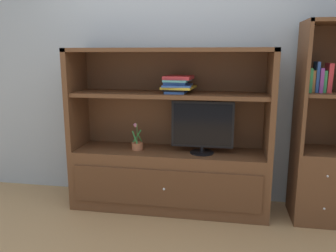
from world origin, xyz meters
The scene contains 8 objects.
ground_plane centered at (0.00, 0.00, 0.00)m, with size 8.00×8.00×0.00m, color tan.
painted_rear_wall centered at (0.00, 0.75, 1.40)m, with size 6.00×0.10×2.80m, color #9EA8B2.
media_console centered at (0.00, 0.41, 0.48)m, with size 1.88×0.52×1.54m.
tv_monitor centered at (0.32, 0.36, 0.83)m, with size 0.57×0.22×0.49m.
potted_plant centered at (-0.31, 0.37, 0.63)m, with size 0.11×0.11×0.26m.
magazine_stack centered at (0.08, 0.40, 1.22)m, with size 0.30×0.36×0.16m.
bookshelf_tall centered at (1.38, 0.41, 0.58)m, with size 0.47×0.46×1.76m.
upright_book_row centered at (1.30, 0.40, 1.28)m, with size 0.19×0.18×0.26m.
Camera 1 is at (0.53, -2.68, 1.48)m, focal length 36.12 mm.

